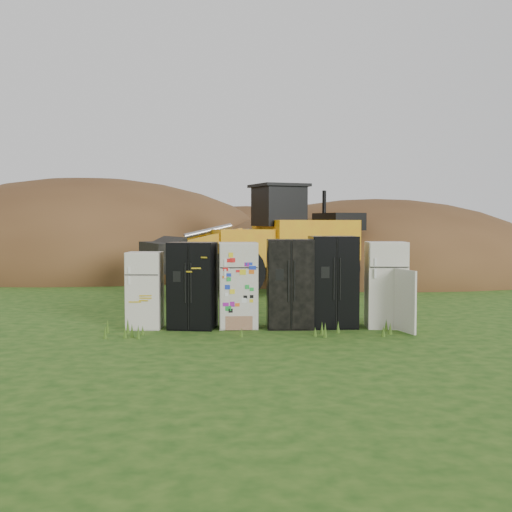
{
  "coord_description": "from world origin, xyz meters",
  "views": [
    {
      "loc": [
        -0.73,
        -12.91,
        2.13
      ],
      "look_at": [
        -0.19,
        2.0,
        1.35
      ],
      "focal_mm": 45.0,
      "sensor_mm": 36.0,
      "label": 1
    }
  ],
  "objects_px": {
    "fridge_black_right": "(333,282)",
    "wheel_loader": "(254,238)",
    "fridge_leftmost": "(145,290)",
    "fridge_dark_mid": "(290,284)",
    "fridge_black_side": "(193,285)",
    "fridge_sticker": "(238,285)",
    "fridge_open_door": "(386,285)"
  },
  "relations": [
    {
      "from": "fridge_black_right",
      "to": "wheel_loader",
      "type": "distance_m",
      "value": 6.83
    },
    {
      "from": "fridge_leftmost",
      "to": "fridge_dark_mid",
      "type": "relative_size",
      "value": 0.86
    },
    {
      "from": "fridge_leftmost",
      "to": "wheel_loader",
      "type": "bearing_deg",
      "value": 72.41
    },
    {
      "from": "fridge_black_side",
      "to": "fridge_sticker",
      "type": "distance_m",
      "value": 0.92
    },
    {
      "from": "fridge_leftmost",
      "to": "fridge_open_door",
      "type": "height_order",
      "value": "fridge_open_door"
    },
    {
      "from": "fridge_black_side",
      "to": "fridge_sticker",
      "type": "height_order",
      "value": "fridge_black_side"
    },
    {
      "from": "fridge_leftmost",
      "to": "fridge_black_right",
      "type": "bearing_deg",
      "value": 2.72
    },
    {
      "from": "fridge_black_side",
      "to": "wheel_loader",
      "type": "height_order",
      "value": "wheel_loader"
    },
    {
      "from": "fridge_black_side",
      "to": "fridge_black_right",
      "type": "distance_m",
      "value": 2.85
    },
    {
      "from": "fridge_dark_mid",
      "to": "fridge_sticker",
      "type": "bearing_deg",
      "value": 177.04
    },
    {
      "from": "fridge_leftmost",
      "to": "fridge_black_right",
      "type": "xyz_separation_m",
      "value": [
        3.81,
        0.02,
        0.16
      ]
    },
    {
      "from": "fridge_open_door",
      "to": "fridge_black_side",
      "type": "bearing_deg",
      "value": -175.65
    },
    {
      "from": "fridge_leftmost",
      "to": "fridge_black_side",
      "type": "relative_size",
      "value": 0.89
    },
    {
      "from": "fridge_dark_mid",
      "to": "fridge_open_door",
      "type": "distance_m",
      "value": 1.96
    },
    {
      "from": "fridge_sticker",
      "to": "fridge_open_door",
      "type": "relative_size",
      "value": 0.99
    },
    {
      "from": "fridge_sticker",
      "to": "fridge_leftmost",
      "type": "bearing_deg",
      "value": 178.73
    },
    {
      "from": "fridge_dark_mid",
      "to": "fridge_open_door",
      "type": "height_order",
      "value": "fridge_dark_mid"
    },
    {
      "from": "fridge_black_right",
      "to": "wheel_loader",
      "type": "relative_size",
      "value": 0.27
    },
    {
      "from": "fridge_open_door",
      "to": "fridge_black_right",
      "type": "bearing_deg",
      "value": -179.26
    },
    {
      "from": "fridge_leftmost",
      "to": "fridge_dark_mid",
      "type": "xyz_separation_m",
      "value": [
        2.93,
        -0.04,
        0.13
      ]
    },
    {
      "from": "fridge_leftmost",
      "to": "wheel_loader",
      "type": "xyz_separation_m",
      "value": [
        2.42,
        6.67,
        0.89
      ]
    },
    {
      "from": "fridge_dark_mid",
      "to": "wheel_loader",
      "type": "xyz_separation_m",
      "value": [
        -0.51,
        6.72,
        0.76
      ]
    },
    {
      "from": "fridge_open_door",
      "to": "fridge_sticker",
      "type": "bearing_deg",
      "value": -177.05
    },
    {
      "from": "fridge_black_right",
      "to": "fridge_sticker",
      "type": "bearing_deg",
      "value": 178.21
    },
    {
      "from": "fridge_black_side",
      "to": "fridge_dark_mid",
      "type": "relative_size",
      "value": 0.97
    },
    {
      "from": "fridge_black_side",
      "to": "fridge_open_door",
      "type": "bearing_deg",
      "value": 9.15
    },
    {
      "from": "fridge_sticker",
      "to": "fridge_open_door",
      "type": "distance_m",
      "value": 3.01
    },
    {
      "from": "fridge_dark_mid",
      "to": "wheel_loader",
      "type": "bearing_deg",
      "value": 95.04
    },
    {
      "from": "fridge_dark_mid",
      "to": "fridge_open_door",
      "type": "relative_size",
      "value": 1.03
    },
    {
      "from": "fridge_leftmost",
      "to": "wheel_loader",
      "type": "relative_size",
      "value": 0.22
    },
    {
      "from": "fridge_open_door",
      "to": "fridge_leftmost",
      "type": "bearing_deg",
      "value": -176.25
    },
    {
      "from": "fridge_open_door",
      "to": "fridge_dark_mid",
      "type": "bearing_deg",
      "value": -175.76
    }
  ]
}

